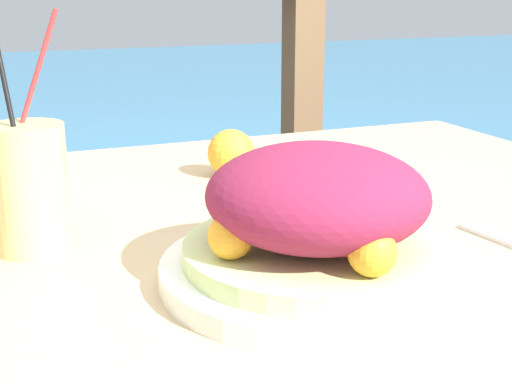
{
  "coord_description": "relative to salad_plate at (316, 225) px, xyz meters",
  "views": [
    {
      "loc": [
        -0.24,
        -0.67,
        1.03
      ],
      "look_at": [
        0.03,
        -0.03,
        0.83
      ],
      "focal_mm": 50.0,
      "sensor_mm": 36.0,
      "label": 1
    }
  ],
  "objects": [
    {
      "name": "railing_fence",
      "position": [
        -0.04,
        0.88,
        -0.04
      ],
      "size": [
        2.8,
        0.08,
        1.1
      ],
      "color": "brown",
      "rests_on": "ground_plane"
    },
    {
      "name": "sea_backdrop",
      "position": [
        -0.04,
        3.38,
        -0.57
      ],
      "size": [
        12.0,
        4.0,
        0.51
      ],
      "color": "teal",
      "rests_on": "ground_plane"
    },
    {
      "name": "drink_glass",
      "position": [
        -0.23,
        0.18,
        0.01
      ],
      "size": [
        0.08,
        0.08,
        0.24
      ],
      "color": "#DBCC7F",
      "rests_on": "patio_table"
    },
    {
      "name": "orange_near_basket",
      "position": [
        0.06,
        0.37,
        -0.02
      ],
      "size": [
        0.07,
        0.07,
        0.07
      ],
      "color": "#F9A328",
      "rests_on": "patio_table"
    },
    {
      "name": "patio_table",
      "position": [
        -0.04,
        0.13,
        -0.14
      ],
      "size": [
        1.25,
        0.96,
        0.77
      ],
      "color": "tan",
      "rests_on": "ground_plane"
    },
    {
      "name": "salad_plate",
      "position": [
        0.0,
        0.0,
        0.0
      ],
      "size": [
        0.28,
        0.28,
        0.13
      ],
      "color": "white",
      "rests_on": "patio_table"
    }
  ]
}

